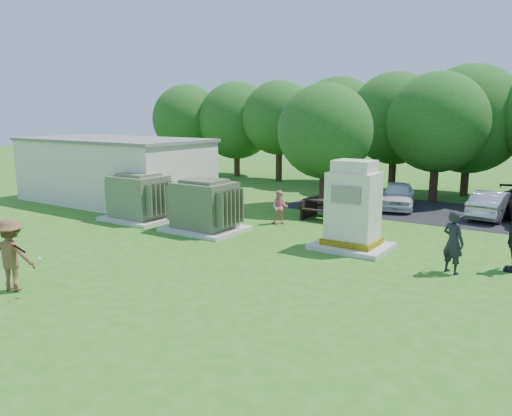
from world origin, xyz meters
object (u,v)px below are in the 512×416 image
Objects in this scene: generator_cabinet at (353,211)px; batter at (12,255)px; picnic_table at (327,207)px; transformer_right at (205,207)px; person_by_generator at (453,242)px; car_silver_a at (493,204)px; person_at_picnic at (280,207)px; transformer_left at (139,198)px; car_white at (398,195)px.

generator_cabinet is 10.62m from batter.
picnic_table is at bearing 126.04° from generator_cabinet.
generator_cabinet is at bearing 7.15° from transformer_right.
person_by_generator is 9.13m from car_silver_a.
picnic_table is 2.32m from person_at_picnic.
generator_cabinet is 1.58× the size of batter.
batter is 0.51× the size of car_silver_a.
person_at_picnic is (1.77, 10.79, -0.25)m from batter.
transformer_left reaches higher than picnic_table.
transformer_right is at bearing 25.20° from person_by_generator.
person_by_generator is (9.37, 7.99, -0.03)m from batter.
person_at_picnic is at bearing -123.29° from picnic_table.
batter is at bearing -119.90° from car_white.
person_at_picnic is 0.38× the size of car_silver_a.
person_at_picnic is at bearing -129.75° from car_white.
person_by_generator is at bearing 97.56° from car_silver_a.
car_silver_a is (7.28, 6.32, -0.10)m from person_at_picnic.
car_silver_a is at bearing 36.10° from picnic_table.
transformer_left is 1.54× the size of batter.
transformer_right is 9.49m from person_by_generator.
generator_cabinet is at bearing 74.36° from car_silver_a.
transformer_right is 8.11m from batter.
generator_cabinet is 2.14× the size of person_at_picnic.
person_by_generator is (13.19, -0.12, -0.03)m from transformer_left.
person_at_picnic is 6.98m from car_white.
transformer_right is 0.78× the size of car_white.
batter is at bearing -123.45° from generator_cabinet.
person_at_picnic is at bearing 54.84° from transformer_right.
picnic_table is (6.86, 4.62, -0.42)m from transformer_left.
person_at_picnic reaches higher than picnic_table.
generator_cabinet reaches higher than batter.
picnic_table is at bearing 37.38° from person_at_picnic.
transformer_right is 12.85m from car_silver_a.
person_by_generator is at bearing -0.53° from transformer_left.
transformer_right is 1.59× the size of person_by_generator.
batter is 1.03× the size of person_by_generator.
batter is at bearing -64.77° from transformer_left.
person_at_picnic is at bearing -121.23° from batter.
transformer_left is 8.28m from picnic_table.
transformer_right is at bearing -144.50° from person_at_picnic.
transformer_left is at bearing -173.72° from person_at_picnic.
car_silver_a is at bearing 21.62° from person_at_picnic.
transformer_left reaches higher than person_by_generator.
generator_cabinet is 0.80× the size of car_white.
car_white is (-1.09, 8.24, -0.70)m from generator_cabinet.
transformer_left is 1.45× the size of picnic_table.
person_by_generator is 10.21m from car_white.
batter is at bearing -118.63° from person_at_picnic.
person_by_generator is at bearing -77.51° from car_white.
transformer_left is 13.19m from person_by_generator.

